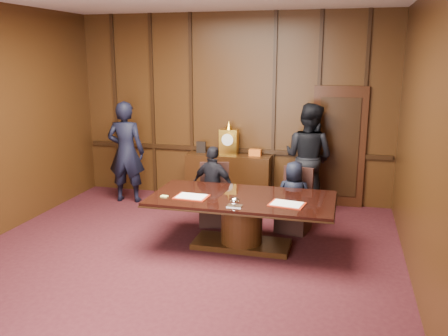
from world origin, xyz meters
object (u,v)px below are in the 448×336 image
object	(u,v)px
signatory_right	(294,197)
witness_left	(126,152)
sideboard	(229,176)
signatory_left	(213,186)
witness_right	(308,157)
conference_table	(242,213)

from	to	relation	value
signatory_right	witness_left	bearing A→B (deg)	-13.68
sideboard	witness_left	xyz separation A→B (m)	(-1.86, -0.52, 0.47)
signatory_left	witness_right	world-z (taller)	witness_right
witness_left	witness_right	size ratio (longest dim) A/B	0.99
sideboard	conference_table	xyz separation A→B (m)	(0.73, -2.16, 0.02)
signatory_right	conference_table	bearing A→B (deg)	51.81
sideboard	signatory_left	distance (m)	1.37
signatory_right	witness_left	xyz separation A→B (m)	(-3.24, 0.84, 0.38)
witness_right	witness_left	bearing A→B (deg)	30.42
witness_left	signatory_right	bearing A→B (deg)	158.60
signatory_left	witness_right	distance (m)	1.88
conference_table	witness_left	bearing A→B (deg)	147.62
conference_table	signatory_right	bearing A→B (deg)	50.91
sideboard	signatory_left	xyz separation A→B (m)	(0.08, -1.36, 0.17)
conference_table	witness_right	xyz separation A→B (m)	(0.76, 2.00, 0.45)
witness_left	witness_right	distance (m)	3.37
witness_right	signatory_right	bearing A→B (deg)	109.00
signatory_left	witness_right	bearing A→B (deg)	-124.99
witness_right	conference_table	bearing A→B (deg)	93.48
sideboard	signatory_right	xyz separation A→B (m)	(1.38, -1.36, 0.08)
sideboard	conference_table	distance (m)	2.28
sideboard	signatory_left	bearing A→B (deg)	-86.58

